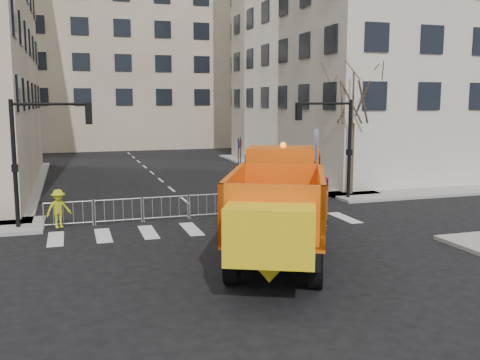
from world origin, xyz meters
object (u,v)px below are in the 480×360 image
object	(u,v)px
newspaper_box	(323,187)
cop_a	(321,199)
cop_c	(290,204)
cop_b	(256,198)
plow_truck	(279,203)
worker	(59,209)

from	to	relation	value
newspaper_box	cop_a	bearing A→B (deg)	-113.73
cop_a	cop_c	xyz separation A→B (m)	(-1.32, 0.36, -0.21)
cop_b	cop_c	xyz separation A→B (m)	(1.13, -1.29, -0.11)
plow_truck	worker	distance (m)	9.68
plow_truck	newspaper_box	bearing A→B (deg)	-8.94
cop_c	newspaper_box	distance (m)	5.82
plow_truck	newspaper_box	distance (m)	11.50
plow_truck	worker	bearing A→B (deg)	72.98
cop_b	worker	xyz separation A→B (m)	(-8.61, 0.07, 0.02)
newspaper_box	cop_b	bearing A→B (deg)	-143.99
cop_c	worker	size ratio (longest dim) A/B	1.02
cop_a	cop_b	world-z (taller)	cop_a
cop_a	cop_b	xyz separation A→B (m)	(-2.45, 1.65, -0.10)
cop_c	newspaper_box	size ratio (longest dim) A/B	1.48
cop_c	worker	world-z (taller)	worker
plow_truck	cop_c	size ratio (longest dim) A/B	7.00
plow_truck	cop_b	world-z (taller)	plow_truck
cop_c	newspaper_box	world-z (taller)	cop_c
worker	cop_a	bearing A→B (deg)	-30.42
plow_truck	cop_a	size ratio (longest dim) A/B	5.55
cop_a	cop_b	bearing A→B (deg)	-42.17
cop_a	plow_truck	bearing A→B (deg)	42.21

